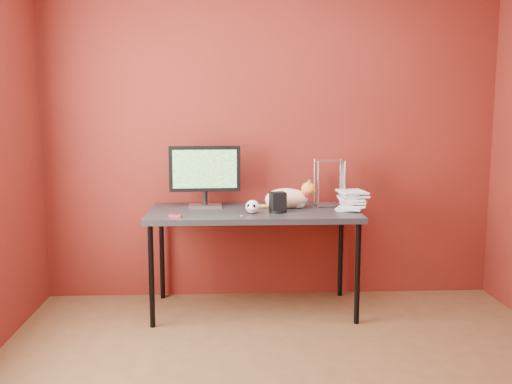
{
  "coord_description": "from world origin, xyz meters",
  "views": [
    {
      "loc": [
        -0.32,
        -2.66,
        1.48
      ],
      "look_at": [
        -0.14,
        1.15,
        0.91
      ],
      "focal_mm": 40.0,
      "sensor_mm": 36.0,
      "label": 1
    }
  ],
  "objects_px": {
    "cat": "(287,198)",
    "skull_mug": "(252,207)",
    "monitor": "(205,173)",
    "book_stack": "(342,107)",
    "speaker": "(278,203)",
    "desk": "(253,217)"
  },
  "relations": [
    {
      "from": "cat",
      "to": "skull_mug",
      "type": "xyz_separation_m",
      "value": [
        -0.27,
        -0.21,
        -0.03
      ]
    },
    {
      "from": "monitor",
      "to": "skull_mug",
      "type": "distance_m",
      "value": 0.49
    },
    {
      "from": "monitor",
      "to": "skull_mug",
      "type": "height_order",
      "value": "monitor"
    },
    {
      "from": "skull_mug",
      "to": "book_stack",
      "type": "relative_size",
      "value": 0.07
    },
    {
      "from": "cat",
      "to": "book_stack",
      "type": "height_order",
      "value": "book_stack"
    },
    {
      "from": "skull_mug",
      "to": "book_stack",
      "type": "distance_m",
      "value": 0.96
    },
    {
      "from": "speaker",
      "to": "book_stack",
      "type": "bearing_deg",
      "value": 1.44
    },
    {
      "from": "cat",
      "to": "speaker",
      "type": "height_order",
      "value": "cat"
    },
    {
      "from": "desk",
      "to": "monitor",
      "type": "xyz_separation_m",
      "value": [
        -0.35,
        0.14,
        0.3
      ]
    },
    {
      "from": "cat",
      "to": "speaker",
      "type": "xyz_separation_m",
      "value": [
        -0.09,
        -0.17,
        -0.01
      ]
    },
    {
      "from": "desk",
      "to": "speaker",
      "type": "height_order",
      "value": "speaker"
    },
    {
      "from": "desk",
      "to": "monitor",
      "type": "relative_size",
      "value": 2.87
    },
    {
      "from": "cat",
      "to": "desk",
      "type": "bearing_deg",
      "value": -148.85
    },
    {
      "from": "desk",
      "to": "speaker",
      "type": "relative_size",
      "value": 10.46
    },
    {
      "from": "cat",
      "to": "book_stack",
      "type": "bearing_deg",
      "value": 8.44
    },
    {
      "from": "monitor",
      "to": "speaker",
      "type": "relative_size",
      "value": 3.65
    },
    {
      "from": "skull_mug",
      "to": "desk",
      "type": "bearing_deg",
      "value": 100.41
    },
    {
      "from": "desk",
      "to": "cat",
      "type": "relative_size",
      "value": 3.26
    },
    {
      "from": "monitor",
      "to": "cat",
      "type": "relative_size",
      "value": 1.14
    },
    {
      "from": "speaker",
      "to": "book_stack",
      "type": "xyz_separation_m",
      "value": [
        0.46,
        0.13,
        0.67
      ]
    },
    {
      "from": "desk",
      "to": "book_stack",
      "type": "xyz_separation_m",
      "value": [
        0.63,
        0.04,
        0.79
      ]
    },
    {
      "from": "cat",
      "to": "book_stack",
      "type": "xyz_separation_m",
      "value": [
        0.38,
        -0.04,
        0.66
      ]
    }
  ]
}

